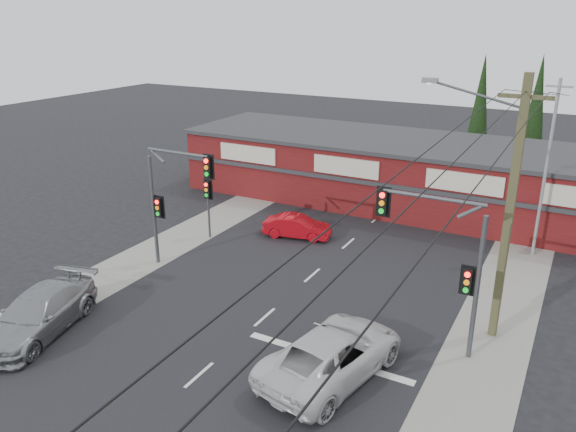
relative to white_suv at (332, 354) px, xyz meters
The scene contains 18 objects.
ground 4.74m from the white_suv, 149.90° to the left, with size 120.00×120.00×0.00m, color black.
road_strip 8.42m from the white_suv, 118.80° to the left, with size 14.00×70.00×0.01m, color black.
verge_left 14.55m from the white_suv, 149.65° to the left, with size 3.00×70.00×0.02m, color gray.
verge_right 8.63m from the white_suv, 58.68° to the left, with size 3.00×70.00×0.02m, color gray.
stop_line 1.29m from the white_suv, 122.50° to the left, with size 6.50×0.35×0.01m, color silver.
white_suv is the anchor object (origin of this frame).
silver_suv 11.61m from the white_suv, 165.31° to the right, with size 2.30×5.66×1.64m, color gray.
red_sedan 12.76m from the white_suv, 122.99° to the left, with size 1.31×3.75×1.24m, color #B10A14.
lane_dashes 14.00m from the white_suv, 106.77° to the left, with size 0.12×59.69×0.01m.
shop_building 20.01m from the white_suv, 104.59° to the left, with size 27.30×8.40×4.22m.
conifer_near 26.75m from the white_suv, 91.16° to the left, with size 1.80×1.80×9.25m.
conifer_far 28.87m from the white_suv, 84.02° to the left, with size 1.80×1.80×9.25m.
traffic_mast_left 11.74m from the white_suv, 157.46° to the left, with size 3.77×0.27×5.97m.
traffic_mast_right 5.37m from the white_suv, 49.75° to the left, with size 3.96×0.27×5.97m.
pedestal_signal 14.08m from the white_suv, 143.40° to the left, with size 0.55×0.27×3.38m.
utility_pole 8.24m from the white_suv, 50.89° to the left, with size 4.38×0.59×10.00m.
steel_pole 15.66m from the white_suv, 70.90° to the left, with size 1.20×0.16×9.00m.
power_lines 9.33m from the white_suv, ahead, with size 2.01×29.00×1.22m.
Camera 1 is at (10.53, -17.56, 11.87)m, focal length 35.00 mm.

